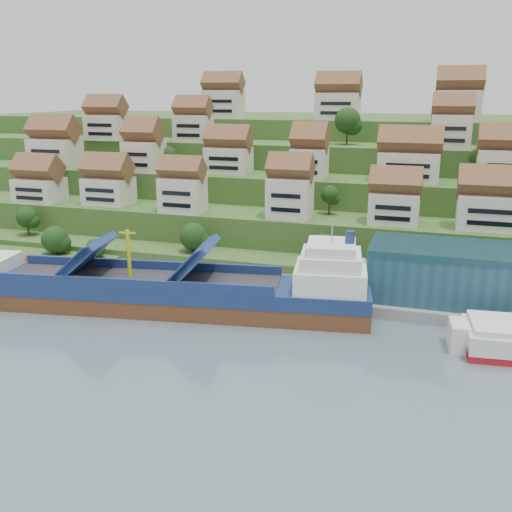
% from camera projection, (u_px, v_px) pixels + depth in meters
% --- Properties ---
extents(ground, '(300.00, 300.00, 0.00)m').
position_uv_depth(ground, '(233.00, 320.00, 101.86)').
color(ground, slate).
rests_on(ground, ground).
extents(quay, '(180.00, 14.00, 2.20)m').
position_uv_depth(quay, '(358.00, 298.00, 109.48)').
color(quay, gray).
rests_on(quay, ground).
extents(pebble_beach, '(45.00, 20.00, 1.00)m').
position_uv_depth(pebble_beach, '(11.00, 269.00, 129.56)').
color(pebble_beach, gray).
rests_on(pebble_beach, ground).
extents(hillside, '(260.00, 128.00, 31.00)m').
position_uv_depth(hillside, '(336.00, 179.00, 193.76)').
color(hillside, '#2D4C1E').
rests_on(hillside, ground).
extents(hillside_village, '(156.20, 63.87, 28.75)m').
position_uv_depth(hillside_village, '(330.00, 155.00, 147.07)').
color(hillside_village, beige).
rests_on(hillside_village, ground).
extents(hillside_trees, '(142.10, 62.96, 32.14)m').
position_uv_depth(hillside_trees, '(276.00, 182.00, 141.47)').
color(hillside_trees, '#1C4015').
rests_on(hillside_trees, ground).
extents(flagpole, '(1.28, 0.16, 8.00)m').
position_uv_depth(flagpole, '(345.00, 276.00, 103.85)').
color(flagpole, gray).
rests_on(flagpole, quay).
extents(cargo_ship, '(81.31, 24.62, 17.85)m').
position_uv_depth(cargo_ship, '(164.00, 292.00, 106.16)').
color(cargo_ship, brown).
rests_on(cargo_ship, ground).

